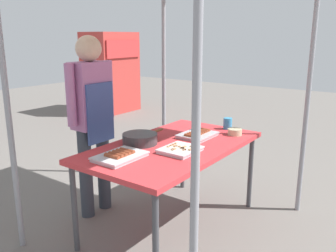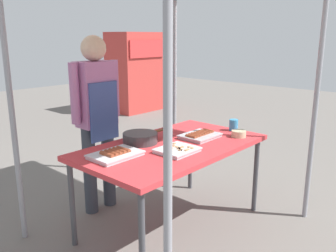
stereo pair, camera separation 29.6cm
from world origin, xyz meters
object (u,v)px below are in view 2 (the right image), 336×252
tray_meat_skewers (177,150)px  neighbor_stall_left (135,72)px  vendor_woman (97,110)px  tray_pork_links (115,154)px  cooking_wok (140,137)px  stall_table (172,151)px  drink_cup_near_edge (234,125)px  tray_grilled_sausages (200,135)px  condiment_bowl (239,134)px

tray_meat_skewers → neighbor_stall_left: 5.32m
vendor_woman → tray_pork_links: bearing=63.1°
cooking_wok → tray_meat_skewers: bearing=-87.6°
stall_table → drink_cup_near_edge: size_ratio=14.82×
tray_meat_skewers → cooking_wok: 0.39m
tray_grilled_sausages → tray_meat_skewers: 0.46m
stall_table → tray_pork_links: bearing=168.2°
tray_meat_skewers → condiment_bowl: (0.70, -0.13, 0.01)m
stall_table → vendor_woman: 0.81m
tray_meat_skewers → drink_cup_near_edge: bearing=1.7°
tray_meat_skewers → drink_cup_near_edge: (0.86, 0.02, 0.04)m
drink_cup_near_edge → tray_meat_skewers: bearing=-178.3°
condiment_bowl → neighbor_stall_left: (2.69, 4.23, 0.08)m
tray_meat_skewers → stall_table: bearing=51.3°
tray_grilled_sausages → drink_cup_near_edge: 0.42m
condiment_bowl → tray_pork_links: bearing=160.1°
tray_pork_links → cooking_wok: bearing=18.2°
stall_table → tray_meat_skewers: (-0.13, -0.16, 0.07)m
tray_pork_links → drink_cup_near_edge: drink_cup_near_edge is taller
stall_table → cooking_wok: size_ratio=3.54×
stall_table → tray_grilled_sausages: size_ratio=4.75×
cooking_wok → condiment_bowl: 0.88m
stall_table → cooking_wok: (-0.15, 0.23, 0.10)m
drink_cup_near_edge → neighbor_stall_left: 4.80m
tray_meat_skewers → tray_pork_links: tray_pork_links is taller
condiment_bowl → drink_cup_near_edge: (0.16, 0.15, 0.03)m
stall_table → vendor_woman: size_ratio=0.98×
condiment_bowl → tray_meat_skewers: bearing=169.7°
stall_table → neighbor_stall_left: 5.12m
stall_table → tray_grilled_sausages: tray_grilled_sausages is taller
tray_pork_links → condiment_bowl: 1.16m
stall_table → condiment_bowl: size_ratio=12.40×
tray_pork_links → vendor_woman: vendor_woman is taller
tray_meat_skewers → condiment_bowl: 0.71m
vendor_woman → condiment_bowl: bearing=126.9°
tray_grilled_sausages → tray_meat_skewers: size_ratio=1.10×
tray_pork_links → drink_cup_near_edge: bearing=-11.1°
cooking_wok → vendor_woman: 0.54m
drink_cup_near_edge → neighbor_stall_left: neighbor_stall_left is taller
stall_table → cooking_wok: bearing=122.0°
condiment_bowl → vendor_woman: bearing=126.9°
vendor_woman → cooking_wok: bearing=96.2°
tray_grilled_sausages → tray_meat_skewers: bearing=-165.7°
tray_grilled_sausages → vendor_woman: vendor_woman is taller
stall_table → drink_cup_near_edge: bearing=-10.6°
drink_cup_near_edge → vendor_woman: size_ratio=0.07×
stall_table → neighbor_stall_left: bearing=50.5°
tray_meat_skewers → condiment_bowl: bearing=-10.3°
tray_pork_links → condiment_bowl: condiment_bowl is taller
cooking_wok → vendor_woman: (-0.06, 0.51, 0.17)m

